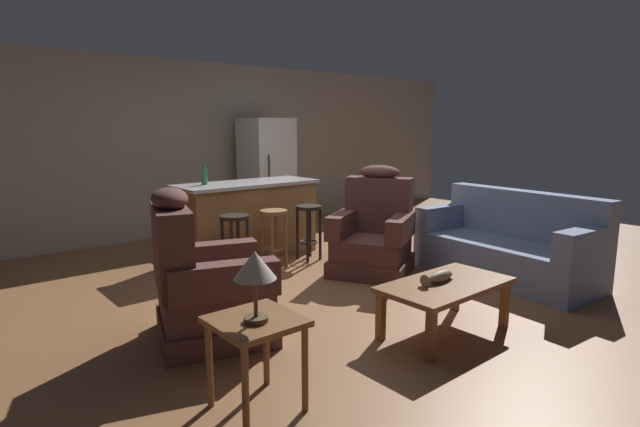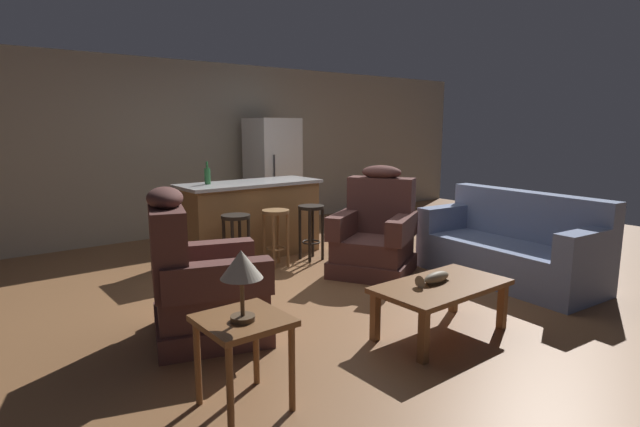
% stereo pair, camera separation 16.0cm
% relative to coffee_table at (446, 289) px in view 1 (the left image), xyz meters
% --- Properties ---
extents(ground_plane, '(12.00, 12.00, 0.00)m').
position_rel_coffee_table_xyz_m(ground_plane, '(0.08, 1.72, -0.36)').
color(ground_plane, brown).
extents(back_wall, '(12.00, 0.05, 2.60)m').
position_rel_coffee_table_xyz_m(back_wall, '(0.08, 4.85, 0.94)').
color(back_wall, '#A89E89').
rests_on(back_wall, ground_plane).
extents(coffee_table, '(1.10, 0.60, 0.42)m').
position_rel_coffee_table_xyz_m(coffee_table, '(0.00, 0.00, 0.00)').
color(coffee_table, brown).
rests_on(coffee_table, ground_plane).
extents(fish_figurine, '(0.34, 0.10, 0.10)m').
position_rel_coffee_table_xyz_m(fish_figurine, '(-0.05, 0.04, 0.10)').
color(fish_figurine, '#4C3823').
rests_on(fish_figurine, coffee_table).
extents(couch, '(1.00, 1.97, 0.94)m').
position_rel_coffee_table_xyz_m(couch, '(1.77, 0.46, -0.02)').
color(couch, '#707FA3').
rests_on(couch, ground_plane).
extents(recliner_near_lamp, '(1.06, 1.06, 1.20)m').
position_rel_coffee_table_xyz_m(recliner_near_lamp, '(-1.52, 1.15, 0.06)').
color(recliner_near_lamp, brown).
rests_on(recliner_near_lamp, ground_plane).
extents(recliner_near_island, '(1.14, 1.14, 1.20)m').
position_rel_coffee_table_xyz_m(recliner_near_island, '(0.81, 1.57, 0.06)').
color(recliner_near_island, brown).
rests_on(recliner_near_island, ground_plane).
extents(end_table, '(0.48, 0.48, 0.56)m').
position_rel_coffee_table_xyz_m(end_table, '(-1.76, 0.04, 0.10)').
color(end_table, brown).
rests_on(end_table, ground_plane).
extents(table_lamp, '(0.24, 0.24, 0.41)m').
position_rel_coffee_table_xyz_m(table_lamp, '(-1.78, 0.00, 0.50)').
color(table_lamp, '#4C3823').
rests_on(table_lamp, end_table).
extents(kitchen_island, '(1.80, 0.70, 0.95)m').
position_rel_coffee_table_xyz_m(kitchen_island, '(0.08, 3.07, 0.11)').
color(kitchen_island, olive).
rests_on(kitchen_island, ground_plane).
extents(bar_stool_left, '(0.32, 0.32, 0.68)m').
position_rel_coffee_table_xyz_m(bar_stool_left, '(-0.48, 2.44, 0.11)').
color(bar_stool_left, black).
rests_on(bar_stool_left, ground_plane).
extents(bar_stool_middle, '(0.32, 0.32, 0.68)m').
position_rel_coffee_table_xyz_m(bar_stool_middle, '(0.04, 2.44, 0.11)').
color(bar_stool_middle, olive).
rests_on(bar_stool_middle, ground_plane).
extents(bar_stool_right, '(0.32, 0.32, 0.68)m').
position_rel_coffee_table_xyz_m(bar_stool_right, '(0.56, 2.44, 0.11)').
color(bar_stool_right, black).
rests_on(bar_stool_right, ground_plane).
extents(refrigerator, '(0.70, 0.69, 1.76)m').
position_rel_coffee_table_xyz_m(refrigerator, '(1.19, 4.27, 0.52)').
color(refrigerator, white).
rests_on(refrigerator, ground_plane).
extents(bottle_tall_green, '(0.07, 0.07, 0.27)m').
position_rel_coffee_table_xyz_m(bottle_tall_green, '(-0.45, 3.17, 0.69)').
color(bottle_tall_green, '#2D6B38').
rests_on(bottle_tall_green, kitchen_island).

